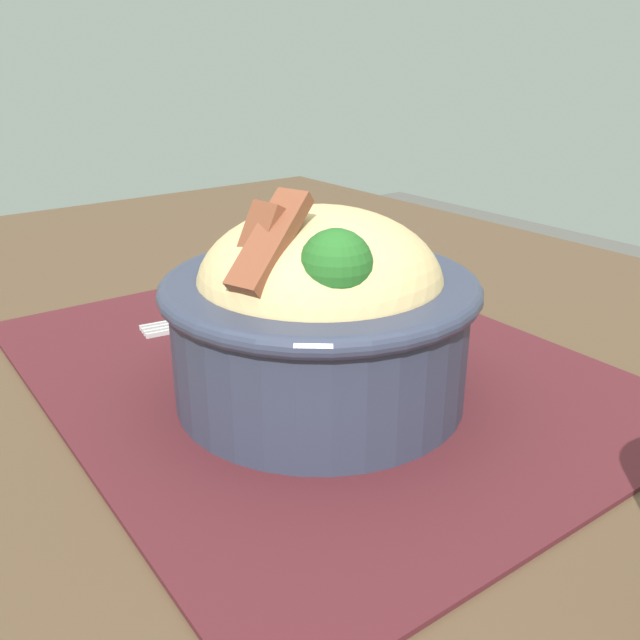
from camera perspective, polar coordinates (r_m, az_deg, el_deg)
table at (r=0.50m, az=-1.20°, el=-10.52°), size 1.19×0.86×0.72m
placemat at (r=0.46m, az=-1.00°, el=-4.03°), size 0.42×0.34×0.00m
bowl at (r=0.40m, az=-0.02°, el=0.77°), size 0.19×0.19×0.13m
fork at (r=0.54m, az=-8.67°, el=0.14°), size 0.04×0.13×0.00m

